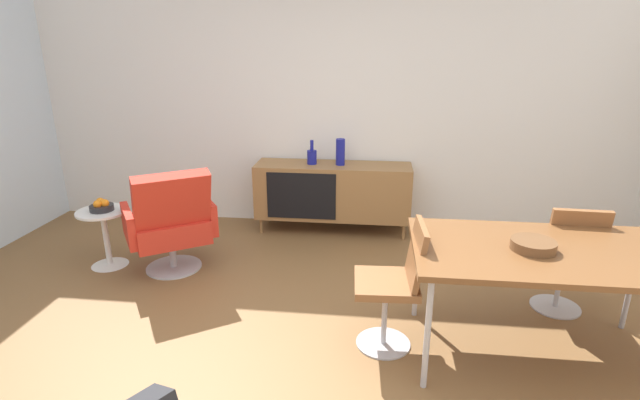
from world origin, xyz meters
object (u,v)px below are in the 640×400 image
(sideboard, at_px, (333,191))
(dining_table, at_px, (547,255))
(vase_cobalt, at_px, (340,152))
(fruit_bowl, at_px, (101,206))
(lounge_chair_red, at_px, (171,221))
(dining_chair_near_window, at_px, (396,281))
(side_table_round, at_px, (105,232))
(wooden_bowl_on_table, at_px, (533,245))
(dining_chair_back_right, at_px, (567,254))
(vase_sculptural_dark, at_px, (312,156))

(sideboard, distance_m, dining_table, 2.49)
(vase_cobalt, distance_m, fruit_bowl, 2.29)
(lounge_chair_red, bearing_deg, fruit_bowl, 175.79)
(dining_chair_near_window, distance_m, lounge_chair_red, 2.06)
(dining_table, relative_size, side_table_round, 3.08)
(wooden_bowl_on_table, height_order, lounge_chair_red, lounge_chair_red)
(vase_cobalt, height_order, wooden_bowl_on_table, vase_cobalt)
(sideboard, distance_m, dining_chair_near_window, 2.07)
(dining_chair_near_window, bearing_deg, dining_chair_back_right, 24.21)
(wooden_bowl_on_table, height_order, fruit_bowl, wooden_bowl_on_table)
(vase_sculptural_dark, bearing_deg, dining_table, -49.65)
(side_table_round, distance_m, fruit_bowl, 0.24)
(side_table_round, bearing_deg, fruit_bowl, -73.67)
(dining_chair_near_window, distance_m, fruit_bowl, 2.67)
(wooden_bowl_on_table, xyz_separation_m, fruit_bowl, (-3.29, 0.94, -0.21))
(dining_chair_back_right, height_order, fruit_bowl, dining_chair_back_right)
(wooden_bowl_on_table, bearing_deg, dining_chair_near_window, 178.08)
(dining_chair_near_window, relative_size, fruit_bowl, 4.28)
(sideboard, height_order, dining_chair_near_window, dining_chair_near_window)
(lounge_chair_red, xyz_separation_m, fruit_bowl, (-0.64, 0.05, 0.09))
(vase_cobalt, bearing_deg, lounge_chair_red, -140.23)
(vase_sculptural_dark, distance_m, dining_chair_back_right, 2.52)
(dining_chair_near_window, bearing_deg, lounge_chair_red, 155.19)
(side_table_round, height_order, fruit_bowl, fruit_bowl)
(vase_sculptural_dark, height_order, dining_chair_back_right, vase_sculptural_dark)
(dining_chair_near_window, bearing_deg, vase_cobalt, 104.43)
(vase_cobalt, distance_m, vase_sculptural_dark, 0.30)
(vase_sculptural_dark, bearing_deg, vase_cobalt, 0.00)
(dining_table, bearing_deg, sideboard, 126.55)
(vase_sculptural_dark, xyz_separation_m, side_table_round, (-1.70, -1.08, -0.48))
(side_table_round, bearing_deg, dining_table, -15.08)
(dining_table, relative_size, fruit_bowl, 8.00)
(dining_chair_back_right, relative_size, fruit_bowl, 4.28)
(vase_cobalt, relative_size, fruit_bowl, 1.34)
(wooden_bowl_on_table, distance_m, fruit_bowl, 3.43)
(dining_table, xyz_separation_m, side_table_round, (-3.39, 0.91, -0.38))
(side_table_round, bearing_deg, wooden_bowl_on_table, -15.88)
(dining_table, bearing_deg, vase_cobalt, 125.10)
(wooden_bowl_on_table, bearing_deg, fruit_bowl, 164.14)
(dining_chair_back_right, xyz_separation_m, lounge_chair_red, (-3.10, 0.31, -0.00))
(vase_cobalt, xyz_separation_m, fruit_bowl, (-1.99, -1.08, -0.29))
(vase_sculptural_dark, relative_size, dining_table, 0.15)
(sideboard, xyz_separation_m, dining_chair_back_right, (1.82, -1.43, 0.03))
(wooden_bowl_on_table, bearing_deg, vase_sculptural_dark, 128.34)
(dining_chair_near_window, relative_size, dining_chair_back_right, 1.00)
(dining_table, height_order, dining_chair_back_right, dining_chair_back_right)
(sideboard, distance_m, wooden_bowl_on_table, 2.46)
(sideboard, bearing_deg, vase_sculptural_dark, 179.50)
(sideboard, relative_size, fruit_bowl, 8.00)
(vase_sculptural_dark, xyz_separation_m, wooden_bowl_on_table, (1.59, -2.02, -0.03))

